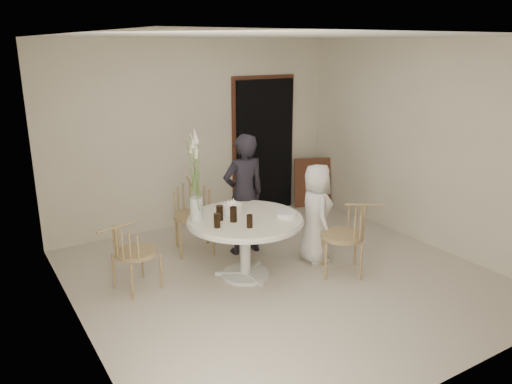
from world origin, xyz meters
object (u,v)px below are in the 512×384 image
chair_right (353,228)px  boy (316,213)px  table (245,227)px  flower_vase (195,185)px  chair_far (192,206)px  chair_left (126,248)px  girl (244,195)px  birthday_cake (232,208)px

chair_right → boy: size_ratio=0.71×
table → flower_vase: (-0.51, 0.20, 0.52)m
chair_far → chair_left: (-1.13, -0.77, -0.07)m
chair_left → flower_vase: flower_vase is taller
table → boy: size_ratio=1.07×
girl → flower_vase: flower_vase is taller
chair_right → chair_left: 2.57m
chair_far → boy: (1.14, -1.16, 0.03)m
boy → birthday_cake: 1.08m
girl → table: bearing=63.6°
chair_far → birthday_cake: size_ratio=3.88×
table → chair_left: 1.33m
table → chair_far: 1.11m
birthday_cake → flower_vase: (-0.46, -0.01, 0.35)m
chair_far → girl: girl is taller
chair_far → birthday_cake: chair_far is taller
chair_right → chair_left: chair_right is taller
chair_right → flower_vase: flower_vase is taller
chair_left → boy: size_ratio=0.65×
chair_far → flower_vase: size_ratio=0.86×
chair_far → chair_left: 1.37m
chair_far → flower_vase: bearing=-95.3°
chair_right → chair_left: bearing=-77.8°
chair_right → girl: 1.45m
chair_left → chair_far: bearing=-69.8°
boy → chair_left: bearing=98.7°
table → chair_far: (-0.16, 1.10, -0.03)m
table → chair_left: chair_left is taller
chair_left → table: bearing=-118.5°
birthday_cake → table: bearing=-75.6°
girl → chair_far: bearing=-40.1°
chair_left → girl: 1.69m
chair_left → girl: girl is taller
chair_far → girl: bearing=-26.9°
boy → flower_vase: 1.60m
boy → flower_vase: size_ratio=1.18×
chair_far → flower_vase: 1.11m
chair_right → girl: size_ratio=0.56×
chair_left → boy: 2.30m
table → flower_vase: 0.76m
chair_far → chair_right: chair_far is taller
chair_left → birthday_cake: (1.24, -0.12, 0.27)m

